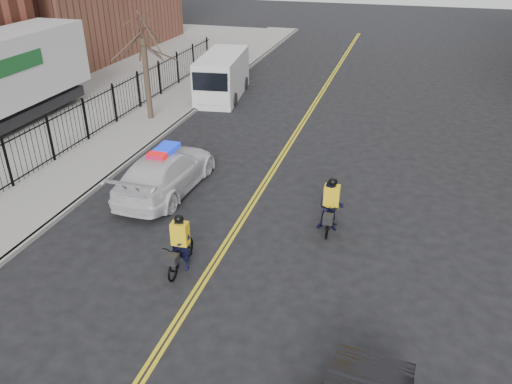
{
  "coord_description": "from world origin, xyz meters",
  "views": [
    {
      "loc": [
        4.63,
        -11.98,
        8.73
      ],
      "look_at": [
        0.59,
        1.55,
        1.3
      ],
      "focal_mm": 35.0,
      "sensor_mm": 36.0,
      "label": 1
    }
  ],
  "objects": [
    {
      "name": "center_line_left",
      "position": [
        -0.08,
        8.0,
        0.01
      ],
      "size": [
        0.1,
        60.0,
        0.01
      ],
      "primitive_type": "cube",
      "color": "gold",
      "rests_on": "ground"
    },
    {
      "name": "cargo_van",
      "position": [
        -5.48,
        14.91,
        1.19
      ],
      "size": [
        2.84,
        6.05,
        2.44
      ],
      "rotation": [
        0.0,
        0.0,
        0.13
      ],
      "color": "silver",
      "rests_on": "ground"
    },
    {
      "name": "ground",
      "position": [
        0.0,
        0.0,
        0.0
      ],
      "size": [
        120.0,
        120.0,
        0.0
      ],
      "primitive_type": "plane",
      "color": "black",
      "rests_on": "ground"
    },
    {
      "name": "sidewalk",
      "position": [
        -7.5,
        8.0,
        0.07
      ],
      "size": [
        3.0,
        60.0,
        0.15
      ],
      "primitive_type": "cube",
      "color": "gray",
      "rests_on": "ground"
    },
    {
      "name": "cyclist_far",
      "position": [
        2.95,
        2.07,
        0.74
      ],
      "size": [
        0.86,
        1.88,
        1.88
      ],
      "rotation": [
        0.0,
        0.0,
        0.04
      ],
      "color": "black",
      "rests_on": "ground"
    },
    {
      "name": "street_tree",
      "position": [
        -7.6,
        10.0,
        3.53
      ],
      "size": [
        3.2,
        3.2,
        4.8
      ],
      "color": "#3B2E23",
      "rests_on": "sidewalk"
    },
    {
      "name": "cyclist_near",
      "position": [
        -0.8,
        -1.26,
        0.62
      ],
      "size": [
        0.72,
        1.86,
        1.8
      ],
      "rotation": [
        0.0,
        0.0,
        0.04
      ],
      "color": "black",
      "rests_on": "ground"
    },
    {
      "name": "curb",
      "position": [
        -6.0,
        8.0,
        0.07
      ],
      "size": [
        0.2,
        60.0,
        0.15
      ],
      "primitive_type": "cube",
      "color": "gray",
      "rests_on": "ground"
    },
    {
      "name": "police_cruiser",
      "position": [
        -3.37,
        3.1,
        0.79
      ],
      "size": [
        2.3,
        5.41,
        1.72
      ],
      "rotation": [
        0.0,
        0.0,
        3.12
      ],
      "color": "silver",
      "rests_on": "ground"
    },
    {
      "name": "iron_fence",
      "position": [
        -9.0,
        8.0,
        1.0
      ],
      "size": [
        0.12,
        28.0,
        2.0
      ],
      "primitive_type": null,
      "color": "black",
      "rests_on": "ground"
    },
    {
      "name": "center_line_right",
      "position": [
        0.08,
        8.0,
        0.01
      ],
      "size": [
        0.1,
        60.0,
        0.01
      ],
      "primitive_type": "cube",
      "color": "gold",
      "rests_on": "ground"
    }
  ]
}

